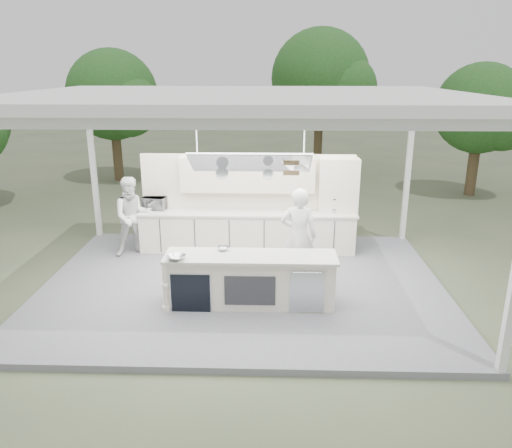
{
  "coord_description": "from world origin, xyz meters",
  "views": [
    {
      "loc": [
        0.57,
        -9.25,
        4.3
      ],
      "look_at": [
        0.25,
        0.4,
        1.25
      ],
      "focal_mm": 35.0,
      "sensor_mm": 36.0,
      "label": 1
    }
  ],
  "objects_px": {
    "demo_island": "(250,280)",
    "sous_chef": "(133,216)",
    "head_chef": "(299,236)",
    "back_counter": "(247,231)"
  },
  "relations": [
    {
      "from": "head_chef",
      "to": "sous_chef",
      "type": "height_order",
      "value": "head_chef"
    },
    {
      "from": "demo_island",
      "to": "sous_chef",
      "type": "xyz_separation_m",
      "value": [
        -2.78,
        2.46,
        0.44
      ]
    },
    {
      "from": "demo_island",
      "to": "back_counter",
      "type": "xyz_separation_m",
      "value": [
        -0.18,
        2.81,
        0.0
      ]
    },
    {
      "from": "head_chef",
      "to": "sous_chef",
      "type": "distance_m",
      "value": 3.98
    },
    {
      "from": "demo_island",
      "to": "back_counter",
      "type": "bearing_deg",
      "value": 93.63
    },
    {
      "from": "back_counter",
      "to": "head_chef",
      "type": "relative_size",
      "value": 2.6
    },
    {
      "from": "demo_island",
      "to": "head_chef",
      "type": "height_order",
      "value": "head_chef"
    },
    {
      "from": "head_chef",
      "to": "sous_chef",
      "type": "bearing_deg",
      "value": -13.11
    },
    {
      "from": "back_counter",
      "to": "sous_chef",
      "type": "relative_size",
      "value": 2.77
    },
    {
      "from": "sous_chef",
      "to": "head_chef",
      "type": "bearing_deg",
      "value": -42.73
    }
  ]
}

